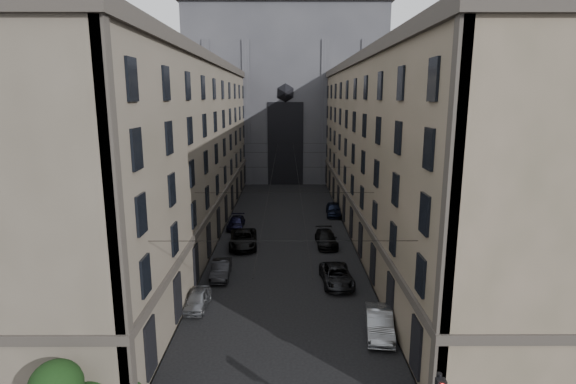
{
  "coord_description": "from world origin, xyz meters",
  "views": [
    {
      "loc": [
        0.17,
        -12.23,
        14.81
      ],
      "look_at": [
        0.25,
        11.63,
        9.75
      ],
      "focal_mm": 28.0,
      "sensor_mm": 36.0,
      "label": 1
    }
  ],
  "objects_px": {
    "car_left_far": "(236,223)",
    "car_right_midnear": "(337,276)",
    "car_left_midnear": "(221,269)",
    "gothic_tower": "(286,81)",
    "car_right_near": "(379,323)",
    "car_right_midfar": "(326,239)",
    "car_left_near": "(198,299)",
    "car_right_far": "(334,209)",
    "car_left_midfar": "(243,239)"
  },
  "relations": [
    {
      "from": "car_left_far",
      "to": "car_right_midnear",
      "type": "bearing_deg",
      "value": -57.16
    },
    {
      "from": "car_left_midnear",
      "to": "car_left_far",
      "type": "xyz_separation_m",
      "value": [
        -0.33,
        14.49,
        -0.06
      ]
    },
    {
      "from": "car_left_far",
      "to": "gothic_tower",
      "type": "bearing_deg",
      "value": 82.38
    },
    {
      "from": "car_left_far",
      "to": "car_right_midnear",
      "type": "xyz_separation_m",
      "value": [
        9.86,
        -15.88,
        0.08
      ]
    },
    {
      "from": "car_left_midnear",
      "to": "car_right_midnear",
      "type": "relative_size",
      "value": 0.82
    },
    {
      "from": "car_right_near",
      "to": "car_right_midnear",
      "type": "xyz_separation_m",
      "value": [
        -1.84,
        7.85,
        -0.06
      ]
    },
    {
      "from": "car_right_midnear",
      "to": "car_right_midfar",
      "type": "distance_m",
      "value": 9.61
    },
    {
      "from": "car_right_near",
      "to": "car_right_midnear",
      "type": "distance_m",
      "value": 8.07
    },
    {
      "from": "car_left_near",
      "to": "car_right_far",
      "type": "relative_size",
      "value": 0.79
    },
    {
      "from": "car_right_near",
      "to": "car_right_midfar",
      "type": "height_order",
      "value": "car_right_near"
    },
    {
      "from": "car_right_midnear",
      "to": "car_left_near",
      "type": "bearing_deg",
      "value": -161.18
    },
    {
      "from": "car_left_midnear",
      "to": "car_left_far",
      "type": "height_order",
      "value": "car_left_midnear"
    },
    {
      "from": "gothic_tower",
      "to": "car_left_far",
      "type": "height_order",
      "value": "gothic_tower"
    },
    {
      "from": "car_left_midfar",
      "to": "car_right_midnear",
      "type": "bearing_deg",
      "value": -51.79
    },
    {
      "from": "car_left_midfar",
      "to": "car_left_far",
      "type": "xyz_separation_m",
      "value": [
        -1.45,
        6.58,
        -0.18
      ]
    },
    {
      "from": "car_left_near",
      "to": "car_right_midfar",
      "type": "height_order",
      "value": "car_right_midfar"
    },
    {
      "from": "gothic_tower",
      "to": "car_left_midfar",
      "type": "relative_size",
      "value": 9.94
    },
    {
      "from": "gothic_tower",
      "to": "car_right_midfar",
      "type": "xyz_separation_m",
      "value": [
        4.2,
        -43.61,
        -17.08
      ]
    },
    {
      "from": "car_left_midnear",
      "to": "gothic_tower",
      "type": "bearing_deg",
      "value": 82.33
    },
    {
      "from": "car_left_far",
      "to": "car_right_midfar",
      "type": "distance_m",
      "value": 11.67
    },
    {
      "from": "car_right_midnear",
      "to": "car_right_midfar",
      "type": "xyz_separation_m",
      "value": [
        -0.01,
        9.61,
        0.01
      ]
    },
    {
      "from": "car_left_near",
      "to": "car_right_midfar",
      "type": "bearing_deg",
      "value": 55.23
    },
    {
      "from": "car_left_midnear",
      "to": "car_right_near",
      "type": "relative_size",
      "value": 0.9
    },
    {
      "from": "car_left_far",
      "to": "car_right_far",
      "type": "height_order",
      "value": "car_right_far"
    },
    {
      "from": "car_left_midnear",
      "to": "car_left_far",
      "type": "bearing_deg",
      "value": 89.51
    },
    {
      "from": "car_left_midnear",
      "to": "car_right_far",
      "type": "xyz_separation_m",
      "value": [
        11.52,
        20.1,
        0.12
      ]
    },
    {
      "from": "car_left_midnear",
      "to": "car_right_midfar",
      "type": "relative_size",
      "value": 0.85
    },
    {
      "from": "car_right_far",
      "to": "car_left_near",
      "type": "bearing_deg",
      "value": -112.82
    },
    {
      "from": "car_left_near",
      "to": "car_left_midnear",
      "type": "relative_size",
      "value": 0.9
    },
    {
      "from": "car_left_midfar",
      "to": "car_right_midnear",
      "type": "xyz_separation_m",
      "value": [
        8.41,
        -9.3,
        -0.1
      ]
    },
    {
      "from": "gothic_tower",
      "to": "car_right_midfar",
      "type": "distance_m",
      "value": 47.03
    },
    {
      "from": "car_right_near",
      "to": "car_right_far",
      "type": "relative_size",
      "value": 0.98
    },
    {
      "from": "gothic_tower",
      "to": "car_right_midnear",
      "type": "height_order",
      "value": "gothic_tower"
    },
    {
      "from": "car_left_midfar",
      "to": "car_left_near",
      "type": "bearing_deg",
      "value": -102.36
    },
    {
      "from": "car_left_midfar",
      "to": "car_right_midfar",
      "type": "distance_m",
      "value": 8.41
    },
    {
      "from": "car_left_midnear",
      "to": "car_right_far",
      "type": "relative_size",
      "value": 0.88
    },
    {
      "from": "car_left_far",
      "to": "car_right_midnear",
      "type": "distance_m",
      "value": 18.69
    },
    {
      "from": "car_left_midfar",
      "to": "car_right_midnear",
      "type": "distance_m",
      "value": 12.54
    },
    {
      "from": "car_left_midnear",
      "to": "car_left_midfar",
      "type": "relative_size",
      "value": 0.72
    },
    {
      "from": "car_left_midfar",
      "to": "car_right_near",
      "type": "height_order",
      "value": "car_left_midfar"
    },
    {
      "from": "car_left_midnear",
      "to": "car_right_midnear",
      "type": "xyz_separation_m",
      "value": [
        9.53,
        -1.39,
        0.02
      ]
    },
    {
      "from": "car_left_far",
      "to": "car_right_near",
      "type": "relative_size",
      "value": 0.94
    },
    {
      "from": "car_right_near",
      "to": "car_right_midnear",
      "type": "bearing_deg",
      "value": 110.35
    },
    {
      "from": "gothic_tower",
      "to": "car_right_far",
      "type": "distance_m",
      "value": 36.52
    },
    {
      "from": "car_left_near",
      "to": "car_left_midnear",
      "type": "distance_m",
      "value": 5.63
    },
    {
      "from": "car_right_midfar",
      "to": "car_left_midfar",
      "type": "bearing_deg",
      "value": 179.95
    },
    {
      "from": "car_right_midnear",
      "to": "car_right_midfar",
      "type": "height_order",
      "value": "car_right_midfar"
    },
    {
      "from": "car_right_far",
      "to": "car_right_near",
      "type": "bearing_deg",
      "value": -87.32
    },
    {
      "from": "car_left_near",
      "to": "car_left_midfar",
      "type": "bearing_deg",
      "value": 83.82
    },
    {
      "from": "car_right_midfar",
      "to": "car_right_far",
      "type": "bearing_deg",
      "value": 78.26
    }
  ]
}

